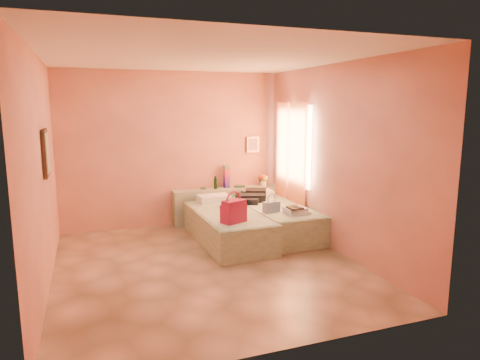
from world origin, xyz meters
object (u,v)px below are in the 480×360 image
at_px(headboard_ledge, 227,205).
at_px(bed_left, 228,227).
at_px(blue_handbag, 271,207).
at_px(bed_right, 275,220).
at_px(towel_stack, 297,211).
at_px(green_book, 240,186).
at_px(flower_vase, 263,179).
at_px(water_bottle, 216,183).
at_px(magenta_handbag, 234,211).

height_order(headboard_ledge, bed_left, headboard_ledge).
relative_size(bed_left, blue_handbag, 7.34).
bearing_deg(bed_right, towel_stack, -83.16).
bearing_deg(green_book, blue_handbag, -80.10).
relative_size(bed_left, flower_vase, 7.39).
bearing_deg(headboard_ledge, water_bottle, -176.76).
xyz_separation_m(blue_handbag, towel_stack, (0.34, -0.23, -0.04)).
height_order(bed_left, blue_handbag, blue_handbag).
height_order(headboard_ledge, towel_stack, headboard_ledge).
bearing_deg(green_book, headboard_ledge, -172.43).
bearing_deg(bed_right, magenta_handbag, -144.04).
xyz_separation_m(bed_left, flower_vase, (1.10, 1.15, 0.54)).
relative_size(magenta_handbag, blue_handbag, 1.31).
bearing_deg(blue_handbag, green_book, 81.25).
relative_size(headboard_ledge, flower_vase, 7.58).
bearing_deg(water_bottle, flower_vase, -2.90).
xyz_separation_m(headboard_ledge, blue_handbag, (0.28, -1.46, 0.26)).
relative_size(bed_left, magenta_handbag, 5.58).
relative_size(headboard_ledge, water_bottle, 9.00).
bearing_deg(blue_handbag, magenta_handbag, -164.11).
distance_m(headboard_ledge, green_book, 0.43).
distance_m(bed_left, blue_handbag, 0.77).
bearing_deg(headboard_ledge, bed_right, -63.43).
bearing_deg(magenta_handbag, green_book, 45.14).
relative_size(bed_right, blue_handbag, 7.34).
xyz_separation_m(bed_right, green_book, (-0.26, 1.04, 0.42)).
relative_size(bed_right, magenta_handbag, 5.58).
height_order(bed_left, towel_stack, towel_stack).
distance_m(headboard_ledge, bed_right, 1.18).
bearing_deg(bed_left, flower_vase, 44.84).
relative_size(blue_handbag, towel_stack, 0.78).
distance_m(headboard_ledge, towel_stack, 1.81).
height_order(flower_vase, towel_stack, flower_vase).
height_order(bed_right, towel_stack, towel_stack).
bearing_deg(water_bottle, headboard_ledge, 3.24).
xyz_separation_m(flower_vase, magenta_handbag, (-1.22, -1.76, -0.12)).
height_order(headboard_ledge, green_book, green_book).
xyz_separation_m(bed_right, blue_handbag, (-0.25, -0.41, 0.34)).
distance_m(headboard_ledge, bed_left, 1.27).
relative_size(flower_vase, towel_stack, 0.77).
height_order(headboard_ledge, water_bottle, water_bottle).
relative_size(green_book, towel_stack, 0.54).
bearing_deg(water_bottle, towel_stack, -63.38).
xyz_separation_m(green_book, blue_handbag, (0.02, -1.45, -0.08)).
bearing_deg(headboard_ledge, green_book, -1.69).
xyz_separation_m(magenta_handbag, towel_stack, (1.11, 0.14, -0.12)).
bearing_deg(flower_vase, green_book, 173.53).
distance_m(water_bottle, flower_vase, 0.95).
relative_size(headboard_ledge, bed_right, 1.02).
bearing_deg(blue_handbag, headboard_ledge, 91.32).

